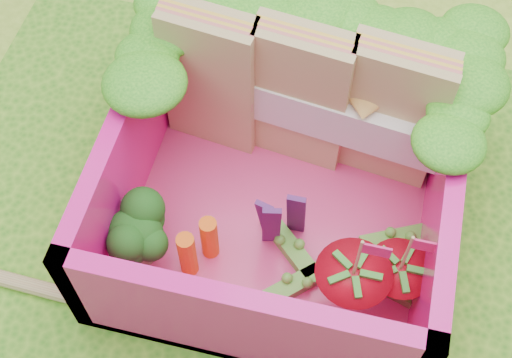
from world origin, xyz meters
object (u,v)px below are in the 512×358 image
object	(u,v)px
bento_box	(281,181)
strawberry_right	(395,281)
strawberry_left	(350,288)
broccoli	(135,236)
sandwich_stack	(301,96)

from	to	relation	value
bento_box	strawberry_right	world-z (taller)	bento_box
bento_box	strawberry_right	distance (m)	0.58
strawberry_left	strawberry_right	size ratio (longest dim) A/B	1.07
broccoli	strawberry_right	bearing A→B (deg)	3.82
bento_box	strawberry_right	xyz separation A→B (m)	(0.50, -0.27, -0.10)
sandwich_stack	bento_box	bearing A→B (deg)	-90.75
broccoli	strawberry_right	world-z (taller)	strawberry_right
strawberry_left	bento_box	bearing A→B (deg)	134.45
strawberry_left	strawberry_right	distance (m)	0.18
sandwich_stack	broccoli	xyz separation A→B (m)	(-0.50, -0.68, -0.17)
sandwich_stack	broccoli	size ratio (longest dim) A/B	3.67
strawberry_left	sandwich_stack	bearing A→B (deg)	116.03
broccoli	strawberry_left	bearing A→B (deg)	-0.50
broccoli	strawberry_right	size ratio (longest dim) A/B	0.71
strawberry_left	strawberry_right	world-z (taller)	strawberry_left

